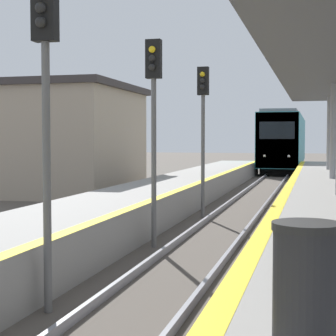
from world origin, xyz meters
The scene contains 6 objects.
train centered at (0.00, 47.23, 2.34)m, with size 2.90×20.82×4.61m.
signal_near centered at (-1.30, 6.41, 3.39)m, with size 0.36×0.31×4.87m.
signal_mid centered at (-1.17, 11.60, 3.39)m, with size 0.36×0.31×4.87m.
signal_far centered at (-1.02, 16.79, 3.39)m, with size 0.36×0.31×4.87m.
trash_bin centered at (2.45, 3.26, 1.45)m, with size 0.53×0.53×0.99m.
station_building centered at (-9.95, 23.13, 2.55)m, with size 8.40×7.43×5.08m.
Camera 1 is at (2.51, -1.04, 2.57)m, focal length 60.00 mm.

